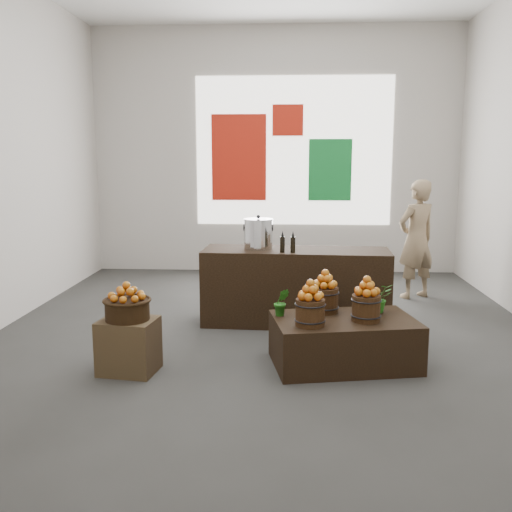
# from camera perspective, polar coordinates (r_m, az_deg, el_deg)

# --- Properties ---
(ground) EXTENTS (7.00, 7.00, 0.00)m
(ground) POSITION_cam_1_polar(r_m,az_deg,el_deg) (6.33, 1.15, -7.70)
(ground) COLOR #323230
(ground) RESTS_ON ground
(back_wall) EXTENTS (6.00, 0.04, 4.00)m
(back_wall) POSITION_cam_1_polar(r_m,az_deg,el_deg) (9.53, 1.95, 10.41)
(back_wall) COLOR #BBB5AD
(back_wall) RESTS_ON ground
(back_opening) EXTENTS (3.20, 0.02, 2.40)m
(back_opening) POSITION_cam_1_polar(r_m,az_deg,el_deg) (9.51, 3.78, 10.39)
(back_opening) COLOR white
(back_opening) RESTS_ON back_wall
(deco_red_left) EXTENTS (0.90, 0.04, 1.40)m
(deco_red_left) POSITION_cam_1_polar(r_m,az_deg,el_deg) (9.53, -1.72, 9.81)
(deco_red_left) COLOR #B51D0D
(deco_red_left) RESTS_ON back_wall
(deco_green_right) EXTENTS (0.70, 0.04, 1.00)m
(deco_green_right) POSITION_cam_1_polar(r_m,az_deg,el_deg) (9.53, 7.41, 8.53)
(deco_green_right) COLOR #12782E
(deco_green_right) RESTS_ON back_wall
(deco_red_upper) EXTENTS (0.50, 0.04, 0.50)m
(deco_red_upper) POSITION_cam_1_polar(r_m,az_deg,el_deg) (9.52, 3.20, 13.41)
(deco_red_upper) COLOR #B51D0D
(deco_red_upper) RESTS_ON back_wall
(crate) EXTENTS (0.54, 0.46, 0.49)m
(crate) POSITION_cam_1_polar(r_m,az_deg,el_deg) (5.29, -12.61, -8.76)
(crate) COLOR brown
(crate) RESTS_ON ground
(wicker_basket) EXTENTS (0.39, 0.39, 0.18)m
(wicker_basket) POSITION_cam_1_polar(r_m,az_deg,el_deg) (5.19, -12.75, -5.28)
(wicker_basket) COLOR black
(wicker_basket) RESTS_ON crate
(apples_in_basket) EXTENTS (0.30, 0.30, 0.16)m
(apples_in_basket) POSITION_cam_1_polar(r_m,az_deg,el_deg) (5.15, -12.82, -3.45)
(apples_in_basket) COLOR #940604
(apples_in_basket) RESTS_ON wicker_basket
(display_table) EXTENTS (1.41, 1.02, 0.45)m
(display_table) POSITION_cam_1_polar(r_m,az_deg,el_deg) (5.40, 8.78, -8.47)
(display_table) COLOR black
(display_table) RESTS_ON ground
(apple_bucket_front_left) EXTENTS (0.26, 0.26, 0.24)m
(apple_bucket_front_left) POSITION_cam_1_polar(r_m,az_deg,el_deg) (5.04, 5.43, -5.65)
(apple_bucket_front_left) COLOR #3B2310
(apple_bucket_front_left) RESTS_ON display_table
(apples_in_bucket_front_left) EXTENTS (0.19, 0.19, 0.17)m
(apples_in_bucket_front_left) POSITION_cam_1_polar(r_m,az_deg,el_deg) (4.99, 5.47, -3.38)
(apples_in_bucket_front_left) COLOR #940604
(apples_in_bucket_front_left) RESTS_ON apple_bucket_front_left
(apple_bucket_front_right) EXTENTS (0.26, 0.26, 0.24)m
(apple_bucket_front_right) POSITION_cam_1_polar(r_m,az_deg,el_deg) (5.26, 10.95, -5.14)
(apple_bucket_front_right) COLOR #3B2310
(apple_bucket_front_right) RESTS_ON display_table
(apples_in_bucket_front_right) EXTENTS (0.19, 0.19, 0.17)m
(apples_in_bucket_front_right) POSITION_cam_1_polar(r_m,az_deg,el_deg) (5.21, 11.02, -2.96)
(apples_in_bucket_front_right) COLOR #940604
(apples_in_bucket_front_right) RESTS_ON apple_bucket_front_right
(apple_bucket_rear) EXTENTS (0.26, 0.26, 0.24)m
(apple_bucket_rear) POSITION_cam_1_polar(r_m,az_deg,el_deg) (5.49, 6.88, -4.39)
(apple_bucket_rear) COLOR #3B2310
(apple_bucket_rear) RESTS_ON display_table
(apples_in_bucket_rear) EXTENTS (0.19, 0.19, 0.17)m
(apples_in_bucket_rear) POSITION_cam_1_polar(r_m,az_deg,el_deg) (5.44, 6.93, -2.30)
(apples_in_bucket_rear) COLOR #940604
(apples_in_bucket_rear) RESTS_ON apple_bucket_rear
(herb_garnish_right) EXTENTS (0.32, 0.30, 0.28)m
(herb_garnish_right) POSITION_cam_1_polar(r_m,az_deg,el_deg) (5.57, 12.11, -4.10)
(herb_garnish_right) COLOR #1B5C13
(herb_garnish_right) RESTS_ON display_table
(herb_garnish_left) EXTENTS (0.16, 0.14, 0.26)m
(herb_garnish_left) POSITION_cam_1_polar(r_m,az_deg,el_deg) (5.33, 2.56, -4.63)
(herb_garnish_left) COLOR #1B5C13
(herb_garnish_left) RESTS_ON display_table
(counter) EXTENTS (2.15, 0.78, 0.87)m
(counter) POSITION_cam_1_polar(r_m,az_deg,el_deg) (6.61, 3.99, -3.06)
(counter) COLOR black
(counter) RESTS_ON ground
(stock_pot_left) EXTENTS (0.33, 0.33, 0.33)m
(stock_pot_left) POSITION_cam_1_polar(r_m,az_deg,el_deg) (6.53, 0.23, 2.14)
(stock_pot_left) COLOR silver
(stock_pot_left) RESTS_ON counter
(oil_cruets) EXTENTS (0.16, 0.07, 0.24)m
(oil_cruets) POSITION_cam_1_polar(r_m,az_deg,el_deg) (6.29, 3.98, 1.43)
(oil_cruets) COLOR black
(oil_cruets) RESTS_ON counter
(shopper) EXTENTS (0.70, 0.63, 1.62)m
(shopper) POSITION_cam_1_polar(r_m,az_deg,el_deg) (8.03, 15.74, 1.61)
(shopper) COLOR #8C7456
(shopper) RESTS_ON ground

